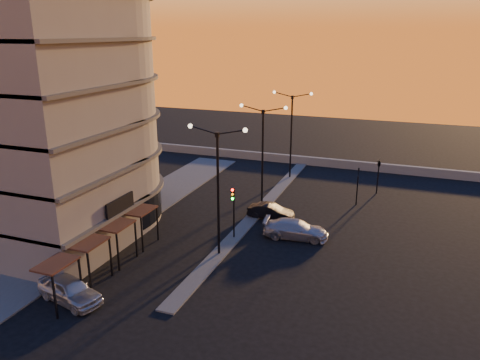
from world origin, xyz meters
name	(u,v)px	position (x,y,z in m)	size (l,w,h in m)	color
ground	(219,254)	(0.00, 0.00, 0.00)	(120.00, 120.00, 0.00)	black
sidewalk_west	(127,215)	(-10.50, 4.00, 0.06)	(5.00, 40.00, 0.12)	#4C4D4A
median	(262,208)	(0.00, 10.00, 0.06)	(1.20, 36.00, 0.12)	#4C4D4A
parapet	(319,162)	(2.00, 26.00, 0.50)	(44.00, 0.50, 1.00)	slate
building	(46,82)	(-14.00, 0.03, 11.91)	(14.35, 17.08, 25.00)	slate
streetlamp_near	(218,181)	(0.00, 0.00, 5.59)	(4.32, 0.32, 9.51)	black
streetlamp_mid	(263,149)	(0.00, 10.00, 5.59)	(4.32, 0.32, 9.51)	black
streetlamp_far	(291,128)	(0.00, 20.00, 5.59)	(4.32, 0.32, 9.51)	black
traffic_light_main	(233,204)	(0.00, 2.87, 2.89)	(0.28, 0.44, 4.25)	black
signal_east_a	(357,185)	(8.00, 14.00, 1.93)	(0.13, 0.16, 3.60)	black
signal_east_b	(379,164)	(9.50, 18.00, 3.10)	(0.42, 1.99, 3.60)	black
car_hatchback	(70,290)	(-5.94, -8.84, 0.77)	(1.82, 4.52, 1.54)	#B4B8BD
car_sedan	(271,212)	(1.50, 7.89, 0.65)	(1.38, 3.97, 1.31)	black
car_wagon	(296,229)	(4.50, 4.79, 0.73)	(2.05, 5.04, 1.46)	#AAACB2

